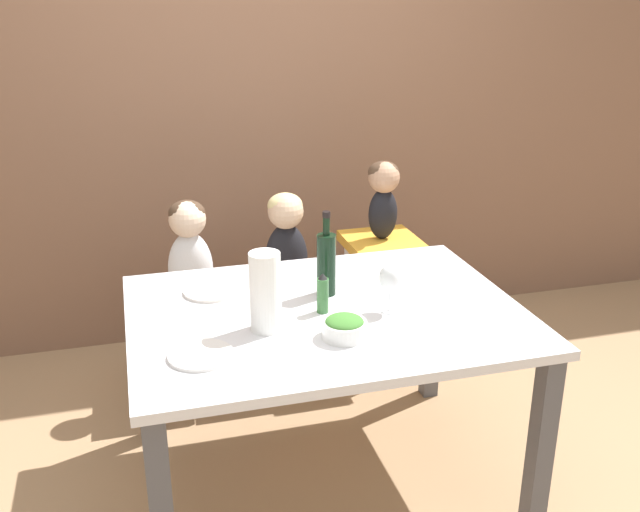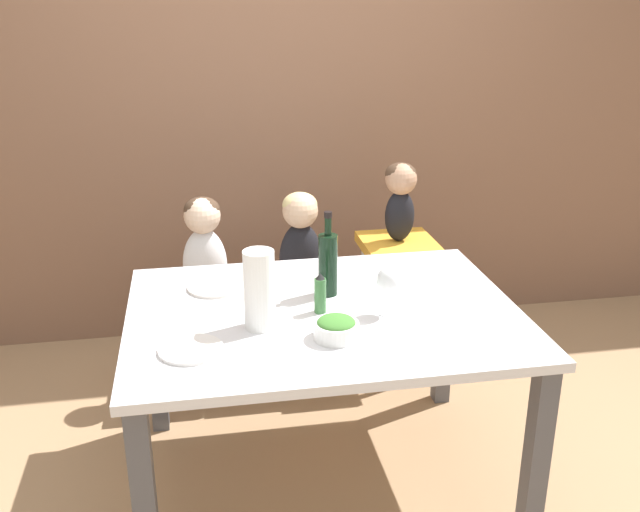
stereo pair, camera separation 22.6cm
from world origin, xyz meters
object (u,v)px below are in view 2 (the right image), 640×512
object	(u,v)px
chair_far_center	(301,306)
person_baby_right	(400,193)
person_child_left	(204,244)
wine_bottle	(328,262)
dinner_plate_back_left	(215,287)
dinner_plate_front_left	(191,349)
person_child_center	(300,238)
salad_bowl_large	(335,328)
chair_far_left	(208,313)
wine_glass_near	(388,281)
paper_towel_roll	(259,290)
chair_right_highchair	(397,268)

from	to	relation	value
chair_far_center	person_baby_right	bearing A→B (deg)	0.25
person_child_left	wine_bottle	distance (m)	0.82
dinner_plate_back_left	dinner_plate_front_left	bearing A→B (deg)	-100.91
person_child_center	wine_bottle	size ratio (longest dim) A/B	1.53
dinner_plate_front_left	salad_bowl_large	bearing A→B (deg)	0.81
chair_far_left	wine_glass_near	distance (m)	1.19
wine_glass_near	dinner_plate_back_left	size ratio (longest dim) A/B	0.87
chair_far_center	person_baby_right	xyz separation A→B (m)	(0.48, 0.00, 0.55)
wine_bottle	person_child_left	bearing A→B (deg)	123.88
chair_far_left	chair_far_center	distance (m)	0.45
person_child_center	dinner_plate_front_left	bearing A→B (deg)	-116.38
chair_far_left	paper_towel_roll	xyz separation A→B (m)	(0.17, -0.91, 0.49)
person_child_center	chair_far_left	bearing A→B (deg)	-179.79
person_child_left	dinner_plate_back_left	distance (m)	0.54
chair_far_center	person_child_left	xyz separation A→B (m)	(-0.45, 0.00, 0.35)
chair_far_left	salad_bowl_large	distance (m)	1.18
wine_glass_near	dinner_plate_back_left	distance (m)	0.70
chair_far_left	wine_bottle	size ratio (longest dim) A/B	1.35
wine_bottle	salad_bowl_large	size ratio (longest dim) A/B	2.16
person_child_left	wine_glass_near	distance (m)	1.09
chair_right_highchair	person_baby_right	world-z (taller)	person_baby_right
dinner_plate_front_left	chair_right_highchair	bearing A→B (deg)	46.29
chair_far_left	chair_far_center	world-z (taller)	same
person_child_center	person_baby_right	distance (m)	0.52
chair_far_center	person_baby_right	size ratio (longest dim) A/B	1.16
person_child_left	salad_bowl_large	distance (m)	1.11
person_child_left	wine_glass_near	bearing A→B (deg)	-54.74
chair_far_left	chair_right_highchair	bearing A→B (deg)	0.00
paper_towel_roll	dinner_plate_front_left	xyz separation A→B (m)	(-0.24, -0.13, -0.13)
person_child_center	dinner_plate_back_left	bearing A→B (deg)	-127.76
chair_far_center	chair_right_highchair	size ratio (longest dim) A/B	0.65
chair_far_center	chair_right_highchair	world-z (taller)	chair_right_highchair
chair_right_highchair	person_child_left	size ratio (longest dim) A/B	1.36
chair_far_left	dinner_plate_back_left	distance (m)	0.65
paper_towel_roll	salad_bowl_large	world-z (taller)	paper_towel_roll
chair_right_highchair	dinner_plate_front_left	bearing A→B (deg)	-133.71
paper_towel_roll	dinner_plate_front_left	world-z (taller)	paper_towel_roll
person_child_center	wine_bottle	distance (m)	0.69
chair_right_highchair	wine_bottle	xyz separation A→B (m)	(-0.48, -0.67, 0.32)
person_child_left	paper_towel_roll	bearing A→B (deg)	-79.40
chair_far_left	dinner_plate_back_left	size ratio (longest dim) A/B	2.12
person_child_left	person_baby_right	bearing A→B (deg)	0.03
chair_far_left	person_child_center	bearing A→B (deg)	0.21
person_baby_right	dinner_plate_front_left	xyz separation A→B (m)	(-0.99, -1.04, -0.19)
chair_far_center	wine_bottle	bearing A→B (deg)	-89.78
chair_right_highchair	wine_bottle	distance (m)	0.88
person_child_center	paper_towel_roll	world-z (taller)	paper_towel_roll
chair_far_center	person_child_center	size ratio (longest dim) A/B	0.88
paper_towel_roll	wine_glass_near	world-z (taller)	paper_towel_roll
dinner_plate_back_left	salad_bowl_large	bearing A→B (deg)	-52.43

